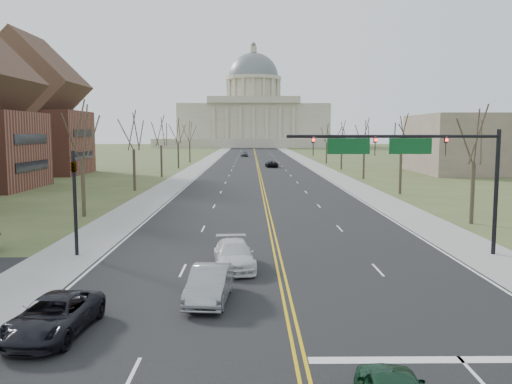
{
  "coord_description": "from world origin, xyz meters",
  "views": [
    {
      "loc": [
        -1.54,
        -17.05,
        7.05
      ],
      "look_at": [
        -1.16,
        19.34,
        3.0
      ],
      "focal_mm": 38.0,
      "sensor_mm": 36.0,
      "label": 1
    }
  ],
  "objects_px": {
    "signal_left": "(75,191)",
    "car_far_nb": "(272,164)",
    "car_sb_inner_lead": "(210,284)",
    "car_sb_inner_second": "(234,255)",
    "car_far_sb": "(244,154)",
    "signal_mast": "(409,155)",
    "car_sb_outer_lead": "(53,316)"
  },
  "relations": [
    {
      "from": "signal_left",
      "to": "car_far_nb",
      "type": "xyz_separation_m",
      "value": [
        14.2,
        77.35,
        -3.04
      ]
    },
    {
      "from": "car_sb_inner_lead",
      "to": "car_sb_inner_second",
      "type": "xyz_separation_m",
      "value": [
        0.85,
        5.5,
        -0.02
      ]
    },
    {
      "from": "signal_left",
      "to": "car_far_sb",
      "type": "distance_m",
      "value": 124.44
    },
    {
      "from": "signal_mast",
      "to": "car_sb_outer_lead",
      "type": "xyz_separation_m",
      "value": [
        -15.84,
        -12.26,
        -5.08
      ]
    },
    {
      "from": "car_sb_inner_lead",
      "to": "car_far_sb",
      "type": "distance_m",
      "value": 132.69
    },
    {
      "from": "signal_left",
      "to": "car_far_nb",
      "type": "distance_m",
      "value": 78.7
    },
    {
      "from": "car_sb_inner_lead",
      "to": "car_far_sb",
      "type": "bearing_deg",
      "value": 94.77
    },
    {
      "from": "signal_mast",
      "to": "signal_left",
      "type": "bearing_deg",
      "value": 180.0
    },
    {
      "from": "signal_left",
      "to": "car_far_nb",
      "type": "height_order",
      "value": "signal_left"
    },
    {
      "from": "signal_left",
      "to": "signal_mast",
      "type": "bearing_deg",
      "value": -0.0
    },
    {
      "from": "car_far_nb",
      "to": "car_far_sb",
      "type": "bearing_deg",
      "value": -87.52
    },
    {
      "from": "signal_mast",
      "to": "signal_left",
      "type": "distance_m",
      "value": 19.06
    },
    {
      "from": "car_sb_inner_lead",
      "to": "car_sb_outer_lead",
      "type": "distance_m",
      "value": 6.35
    },
    {
      "from": "signal_mast",
      "to": "car_far_sb",
      "type": "bearing_deg",
      "value": 94.95
    },
    {
      "from": "signal_left",
      "to": "car_far_sb",
      "type": "bearing_deg",
      "value": 86.22
    },
    {
      "from": "car_sb_outer_lead",
      "to": "car_sb_inner_second",
      "type": "height_order",
      "value": "car_sb_inner_second"
    },
    {
      "from": "car_far_sb",
      "to": "signal_mast",
      "type": "bearing_deg",
      "value": -91.04
    },
    {
      "from": "car_sb_inner_second",
      "to": "car_far_sb",
      "type": "xyz_separation_m",
      "value": [
        -0.91,
        127.19,
        0.08
      ]
    },
    {
      "from": "signal_left",
      "to": "car_sb_inner_lead",
      "type": "relative_size",
      "value": 1.36
    },
    {
      "from": "car_sb_outer_lead",
      "to": "car_sb_inner_second",
      "type": "xyz_separation_m",
      "value": [
        6.01,
        9.21,
        0.03
      ]
    },
    {
      "from": "car_sb_outer_lead",
      "to": "car_far_sb",
      "type": "bearing_deg",
      "value": 92.96
    },
    {
      "from": "car_sb_inner_lead",
      "to": "car_sb_inner_second",
      "type": "relative_size",
      "value": 0.91
    },
    {
      "from": "signal_mast",
      "to": "car_sb_inner_second",
      "type": "xyz_separation_m",
      "value": [
        -9.84,
        -3.05,
        -5.05
      ]
    },
    {
      "from": "signal_left",
      "to": "car_sb_inner_second",
      "type": "height_order",
      "value": "signal_left"
    },
    {
      "from": "car_sb_inner_lead",
      "to": "car_far_nb",
      "type": "relative_size",
      "value": 0.93
    },
    {
      "from": "car_far_sb",
      "to": "car_sb_inner_lead",
      "type": "bearing_deg",
      "value": -95.96
    },
    {
      "from": "car_far_nb",
      "to": "car_sb_inner_lead",
      "type": "bearing_deg",
      "value": 81.21
    },
    {
      "from": "car_sb_inner_second",
      "to": "signal_mast",
      "type": "bearing_deg",
      "value": 11.1
    },
    {
      "from": "signal_left",
      "to": "car_sb_inner_lead",
      "type": "height_order",
      "value": "signal_left"
    },
    {
      "from": "signal_left",
      "to": "car_sb_inner_second",
      "type": "xyz_separation_m",
      "value": [
        9.11,
        -3.05,
        -3.0
      ]
    },
    {
      "from": "signal_left",
      "to": "car_sb_outer_lead",
      "type": "height_order",
      "value": "signal_left"
    },
    {
      "from": "signal_left",
      "to": "car_far_sb",
      "type": "relative_size",
      "value": 1.31
    }
  ]
}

